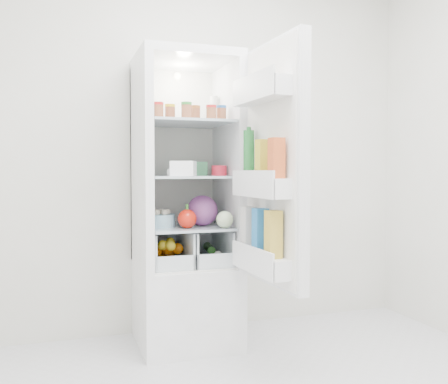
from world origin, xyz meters
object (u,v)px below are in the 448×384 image
object	(u,v)px
mushroom_bowl	(161,221)
fridge_door	(271,170)
red_cabbage	(202,211)
refrigerator	(184,237)

from	to	relation	value
mushroom_bowl	fridge_door	world-z (taller)	fridge_door
red_cabbage	refrigerator	bearing A→B (deg)	128.15
red_cabbage	fridge_door	distance (m)	0.63
refrigerator	red_cabbage	size ratio (longest dim) A/B	9.55
mushroom_bowl	refrigerator	bearing A→B (deg)	27.95
red_cabbage	mushroom_bowl	world-z (taller)	red_cabbage
refrigerator	red_cabbage	world-z (taller)	refrigerator
red_cabbage	mushroom_bowl	distance (m)	0.26
fridge_door	red_cabbage	bearing A→B (deg)	20.54
red_cabbage	mushroom_bowl	bearing A→B (deg)	174.29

